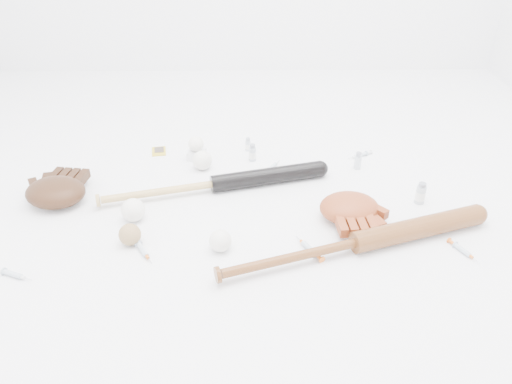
{
  "coord_description": "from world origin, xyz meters",
  "views": [
    {
      "loc": [
        0.02,
        -1.5,
        1.03
      ],
      "look_at": [
        0.04,
        0.01,
        0.06
      ],
      "focal_mm": 35.0,
      "sensor_mm": 36.0,
      "label": 1
    }
  ],
  "objects_px": {
    "bat_wood": "(357,242)",
    "glove_dark": "(55,192)",
    "bat_dark": "(214,184)",
    "pedestal": "(197,155)"
  },
  "relations": [
    {
      "from": "bat_wood",
      "to": "pedestal",
      "type": "height_order",
      "value": "bat_wood"
    },
    {
      "from": "bat_dark",
      "to": "bat_wood",
      "type": "relative_size",
      "value": 0.92
    },
    {
      "from": "glove_dark",
      "to": "pedestal",
      "type": "bearing_deg",
      "value": 42.74
    },
    {
      "from": "bat_wood",
      "to": "bat_dark",
      "type": "bearing_deg",
      "value": 124.09
    },
    {
      "from": "bat_wood",
      "to": "glove_dark",
      "type": "distance_m",
      "value": 1.09
    },
    {
      "from": "bat_wood",
      "to": "pedestal",
      "type": "distance_m",
      "value": 0.84
    },
    {
      "from": "glove_dark",
      "to": "bat_dark",
      "type": "bearing_deg",
      "value": 15.33
    },
    {
      "from": "bat_dark",
      "to": "glove_dark",
      "type": "relative_size",
      "value": 3.51
    },
    {
      "from": "bat_wood",
      "to": "glove_dark",
      "type": "relative_size",
      "value": 3.79
    },
    {
      "from": "bat_wood",
      "to": "pedestal",
      "type": "relative_size",
      "value": 14.55
    }
  ]
}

